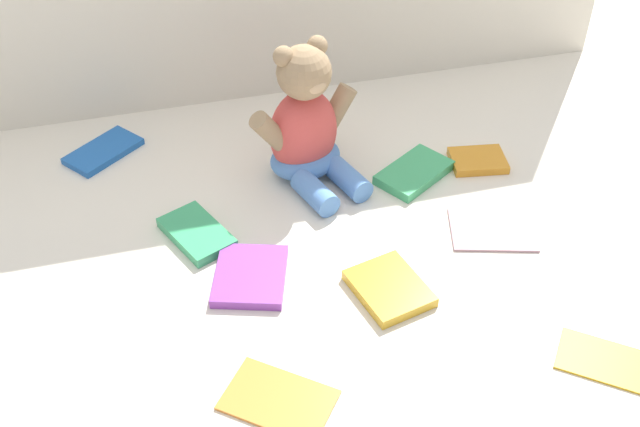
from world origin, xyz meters
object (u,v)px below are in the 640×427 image
object	(u,v)px
book_case_1	(278,399)
book_case_8	(103,151)
teddy_bear	(306,128)
book_case_4	(493,229)
book_case_6	(607,361)
book_case_9	(197,233)
book_case_0	(250,276)
book_case_2	(478,160)
book_case_5	(389,288)
book_case_3	(414,173)

from	to	relation	value
book_case_1	book_case_8	xyz separation A→B (m)	(-0.18, 0.58, 0.00)
book_case_8	teddy_bear	bearing A→B (deg)	28.98
book_case_4	book_case_6	world-z (taller)	book_case_4
book_case_1	book_case_9	bearing A→B (deg)	48.00
book_case_0	book_case_8	xyz separation A→B (m)	(-0.19, 0.36, -0.00)
book_case_0	book_case_9	world-z (taller)	book_case_9
teddy_bear	book_case_4	xyz separation A→B (m)	(0.24, -0.22, -0.08)
book_case_8	book_case_2	bearing A→B (deg)	34.80
book_case_5	book_case_6	size ratio (longest dim) A/B	0.91
book_case_1	book_case_2	size ratio (longest dim) A/B	1.45
teddy_bear	book_case_3	world-z (taller)	teddy_bear
book_case_0	book_case_6	world-z (taller)	book_case_0
book_case_2	book_case_6	xyz separation A→B (m)	(-0.01, -0.44, -0.00)
book_case_8	book_case_6	bearing A→B (deg)	5.87
book_case_2	book_case_4	distance (m)	0.17
book_case_3	book_case_9	xyz separation A→B (m)	(-0.37, -0.06, -0.00)
book_case_2	book_case_3	bearing A→B (deg)	101.80
book_case_1	book_case_3	bearing A→B (deg)	-1.17
book_case_6	book_case_8	distance (m)	0.87
book_case_6	book_case_1	bearing A→B (deg)	-58.93
book_case_2	book_case_4	size ratio (longest dim) A/B	0.72
teddy_bear	book_case_0	size ratio (longest dim) A/B	2.01
book_case_1	book_case_9	world-z (taller)	book_case_9
book_case_0	book_case_5	size ratio (longest dim) A/B	1.06
book_case_1	book_case_6	distance (m)	0.42
book_case_1	teddy_bear	bearing A→B (deg)	20.01
book_case_4	book_case_5	size ratio (longest dim) A/B	1.15
book_case_3	book_case_6	world-z (taller)	book_case_3
book_case_4	book_case_6	bearing A→B (deg)	23.47
book_case_3	book_case_8	world-z (taller)	book_case_3
book_case_1	book_case_8	world-z (taller)	book_case_8
book_case_9	book_case_3	bearing A→B (deg)	165.01
book_case_4	book_case_5	world-z (taller)	book_case_5
book_case_3	book_case_4	distance (m)	0.17
book_case_4	book_case_6	distance (m)	0.27
book_case_6	teddy_bear	bearing A→B (deg)	-112.93
book_case_1	book_case_9	xyz separation A→B (m)	(-0.06, 0.32, 0.00)
book_case_3	book_case_9	world-z (taller)	same
book_case_2	book_case_8	bearing A→B (deg)	81.54
book_case_3	book_case_8	size ratio (longest dim) A/B	0.99
teddy_bear	book_case_6	xyz separation A→B (m)	(0.27, -0.49, -0.08)
book_case_0	book_case_1	world-z (taller)	book_case_0
book_case_6	book_case_8	world-z (taller)	book_case_8
book_case_5	book_case_6	xyz separation A→B (m)	(0.23, -0.19, -0.00)
teddy_bear	book_case_4	size ratio (longest dim) A/B	1.86
book_case_2	book_case_6	world-z (taller)	book_case_2
book_case_0	book_case_3	bearing A→B (deg)	-134.05
book_case_5	book_case_8	distance (m)	0.57
book_case_5	book_case_1	bearing A→B (deg)	22.87
book_case_4	book_case_9	distance (m)	0.45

